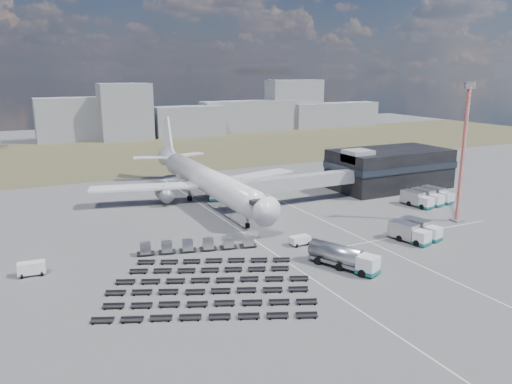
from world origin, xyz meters
name	(u,v)px	position (x,y,z in m)	size (l,w,h in m)	color
ground	(269,242)	(0.00, 0.00, 0.00)	(420.00, 420.00, 0.00)	#565659
grass_strip	(131,153)	(0.00, 110.00, 0.01)	(420.00, 90.00, 0.01)	brown
lane_markings	(307,230)	(9.77, 3.00, 0.01)	(47.12, 110.00, 0.01)	silver
terminal	(389,168)	(47.77, 23.96, 5.25)	(30.40, 16.40, 11.00)	black
jet_bridge	(289,183)	(15.90, 20.42, 5.05)	(30.30, 3.80, 7.05)	#939399
airliner	(204,179)	(0.00, 32.38, 5.29)	(51.59, 64.53, 17.62)	white
skyline	(147,119)	(17.40, 152.34, 8.59)	(294.52, 26.35, 25.34)	gray
fuel_tanker	(343,257)	(4.45, -15.84, 1.83)	(7.09, 11.52, 3.66)	white
pushback_tug	(300,241)	(4.00, -3.79, 0.78)	(3.54, 1.99, 1.57)	white
utility_van	(32,269)	(-38.72, 2.34, 1.05)	(3.86, 1.75, 2.10)	white
catering_truck	(215,192)	(2.83, 32.92, 1.58)	(5.15, 7.26, 3.08)	white
service_trucks_near	(415,231)	(24.14, -10.52, 1.64)	(7.84, 8.76, 3.03)	white
service_trucks_far	(427,197)	(44.66, 7.09, 1.65)	(10.96, 8.88, 3.04)	white
uld_row	(198,245)	(-13.03, 1.19, 1.09)	(19.97, 6.36, 1.83)	black
baggage_dollies	(208,286)	(-16.79, -13.43, 0.32)	(32.52, 29.04, 0.64)	black
floodlight_mast	(463,153)	(40.10, -5.63, 13.86)	(2.58, 2.14, 27.66)	red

